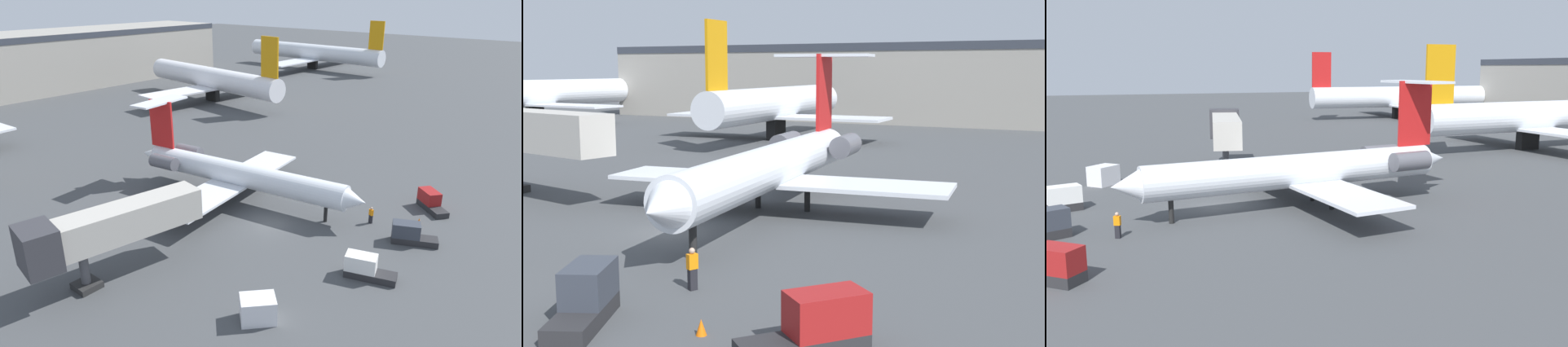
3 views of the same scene
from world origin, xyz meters
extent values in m
cube|color=#424447|center=(0.00, 0.00, -0.05)|extent=(400.00, 400.00, 0.10)
cylinder|color=silver|center=(2.68, 5.94, 2.90)|extent=(5.66, 23.77, 2.54)
cone|color=silver|center=(4.36, -6.57, 2.90)|extent=(2.68, 2.50, 2.41)
cone|color=silver|center=(0.99, 18.55, 2.90)|extent=(2.48, 2.86, 2.16)
cube|color=silver|center=(8.01, 7.66, 1.93)|extent=(9.99, 5.62, 0.24)
cube|color=silver|center=(-2.91, 6.20, 1.93)|extent=(9.99, 5.62, 0.24)
cylinder|color=#595960|center=(3.66, 14.97, 3.30)|extent=(1.91, 3.37, 1.50)
cylinder|color=#595960|center=(-0.64, 14.40, 3.30)|extent=(1.91, 3.37, 1.50)
cube|color=red|center=(1.24, 16.67, 6.86)|extent=(0.66, 3.20, 5.38)
cube|color=silver|center=(1.24, 16.67, 9.45)|extent=(7.06, 3.28, 0.20)
cylinder|color=black|center=(3.98, -3.79, 0.82)|extent=(0.36, 0.36, 1.63)
cylinder|color=black|center=(4.00, 8.14, 0.82)|extent=(0.36, 0.36, 1.63)
cylinder|color=black|center=(0.83, 7.71, 0.82)|extent=(0.36, 0.36, 1.63)
cube|color=#B7B2A8|center=(-13.70, 3.74, 4.52)|extent=(13.37, 4.86, 2.60)
cube|color=#333338|center=(-19.77, 4.82, 4.52)|extent=(2.92, 3.57, 3.20)
cylinder|color=#4C4C51|center=(-16.93, 4.31, 1.61)|extent=(0.70, 0.70, 3.22)
cube|color=#262626|center=(-16.93, 4.31, 0.25)|extent=(1.80, 1.80, 0.50)
cube|color=black|center=(6.45, -7.38, 0.42)|extent=(0.35, 0.39, 0.85)
cube|color=orange|center=(6.45, -7.38, 1.15)|extent=(0.40, 0.47, 0.60)
sphere|color=tan|center=(6.45, -7.38, 1.57)|extent=(0.24, 0.24, 0.24)
cube|color=#262628|center=(12.97, -11.01, 0.30)|extent=(3.62, 3.98, 0.60)
cube|color=maroon|center=(13.48, -10.39, 1.25)|extent=(2.61, 2.74, 1.30)
cube|color=#262628|center=(5.37, -12.23, 0.30)|extent=(2.94, 4.22, 0.60)
cube|color=#333842|center=(5.04, -11.50, 1.25)|extent=(2.27, 2.77, 1.30)
cube|color=#262628|center=(-2.15, -11.75, 0.30)|extent=(2.52, 4.24, 0.60)
cube|color=white|center=(-2.39, -10.99, 1.25)|extent=(2.05, 2.71, 1.30)
cube|color=silver|center=(-11.61, -8.13, 0.90)|extent=(2.97, 2.95, 1.80)
cone|color=orange|center=(9.36, -11.07, 0.28)|extent=(0.36, 0.36, 0.55)
cylinder|color=white|center=(35.63, 42.69, 4.51)|extent=(8.20, 36.50, 4.22)
cube|color=orange|center=(33.84, 26.66, 10.12)|extent=(0.74, 4.01, 7.00)
cube|color=white|center=(35.63, 42.69, 2.80)|extent=(30.93, 9.33, 0.30)
cube|color=black|center=(35.63, 42.69, 1.20)|extent=(1.20, 2.80, 2.40)
cylinder|color=silver|center=(82.91, 49.71, 4.57)|extent=(5.85, 42.61, 4.34)
cube|color=orange|center=(82.22, 30.48, 10.24)|extent=(0.44, 4.01, 7.00)
cube|color=silver|center=(82.91, 49.71, 2.80)|extent=(35.88, 7.27, 0.30)
cube|color=black|center=(82.91, 49.71, 1.20)|extent=(1.20, 2.80, 2.40)
camera|label=1|loc=(-32.28, -25.21, 21.26)|focal=32.79mm
camera|label=2|loc=(21.53, -28.69, 8.57)|focal=47.42mm
camera|label=3|loc=(43.27, -7.78, 10.60)|focal=39.49mm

